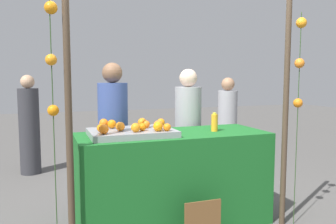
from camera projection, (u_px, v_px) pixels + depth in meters
ground_plane at (173, 222)px, 3.65m from camera, size 24.00×24.00×0.00m
stall_counter at (173, 178)px, 3.60m from camera, size 1.93×0.76×0.95m
orange_tray at (132, 133)px, 3.39m from camera, size 0.81×0.56×0.06m
orange_0 at (120, 126)px, 3.29m from camera, size 0.09×0.09×0.09m
orange_1 at (167, 127)px, 3.29m from camera, size 0.07×0.07×0.07m
orange_2 at (101, 128)px, 3.24m from camera, size 0.07×0.07×0.07m
orange_3 at (142, 122)px, 3.57m from camera, size 0.09×0.09×0.09m
orange_4 at (104, 123)px, 3.50m from camera, size 0.09×0.09×0.09m
orange_5 at (142, 127)px, 3.30m from camera, size 0.07×0.07×0.07m
orange_6 at (158, 125)px, 3.37m from camera, size 0.09×0.09×0.09m
orange_7 at (161, 122)px, 3.59m from camera, size 0.08×0.08×0.08m
orange_8 at (104, 129)px, 3.12m from camera, size 0.09×0.09×0.09m
orange_9 at (158, 127)px, 3.28m from camera, size 0.09×0.09×0.09m
orange_10 at (146, 124)px, 3.48m from camera, size 0.07×0.07×0.07m
orange_11 at (136, 128)px, 3.23m from camera, size 0.09×0.09×0.09m
orange_12 at (112, 124)px, 3.46m from camera, size 0.09×0.09×0.09m
juice_bottle at (214, 122)px, 3.66m from camera, size 0.07×0.07×0.20m
vendor_left at (113, 142)px, 3.96m from camera, size 0.33×0.33×1.67m
vendor_right at (188, 139)px, 4.29m from camera, size 0.32×0.32×1.61m
crowd_person_0 at (227, 129)px, 5.46m from camera, size 0.30×0.30×1.50m
crowd_person_1 at (29, 128)px, 5.42m from camera, size 0.31×0.31×1.54m
canopy_post_left at (69, 121)px, 2.79m from camera, size 0.06×0.06×2.33m
canopy_post_right at (286, 112)px, 3.49m from camera, size 0.06×0.06×2.33m
garland_strand_left at (52, 58)px, 2.69m from camera, size 0.11×0.10×2.14m
garland_strand_right at (300, 62)px, 3.44m from camera, size 0.12×0.11×2.14m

